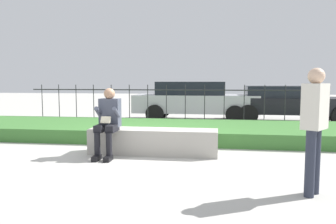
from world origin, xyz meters
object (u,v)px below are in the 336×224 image
object	(u,v)px
person_seated_reader	(108,119)
person_passerby	(314,121)
stone_bench	(153,143)
car_parked_center	(194,100)
car_parked_right	(288,102)

from	to	relation	value
person_seated_reader	person_passerby	xyz separation A→B (m)	(3.21, -1.68, 0.22)
stone_bench	person_seated_reader	bearing A→B (deg)	-158.49
car_parked_center	stone_bench	bearing A→B (deg)	-94.90
person_seated_reader	person_passerby	distance (m)	3.63
car_parked_center	person_seated_reader	bearing A→B (deg)	-102.22
person_seated_reader	car_parked_right	size ratio (longest dim) A/B	0.28
car_parked_center	car_parked_right	bearing A→B (deg)	-1.97
stone_bench	person_passerby	world-z (taller)	person_passerby
car_parked_center	person_passerby	distance (m)	7.90
stone_bench	car_parked_center	distance (m)	5.69
car_parked_right	stone_bench	bearing A→B (deg)	-121.80
person_seated_reader	car_parked_center	bearing A→B (deg)	78.30
car_parked_right	person_passerby	xyz separation A→B (m)	(-1.27, -7.57, 0.24)
stone_bench	car_parked_center	world-z (taller)	car_parked_center
stone_bench	person_seated_reader	size ratio (longest dim) A/B	1.93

